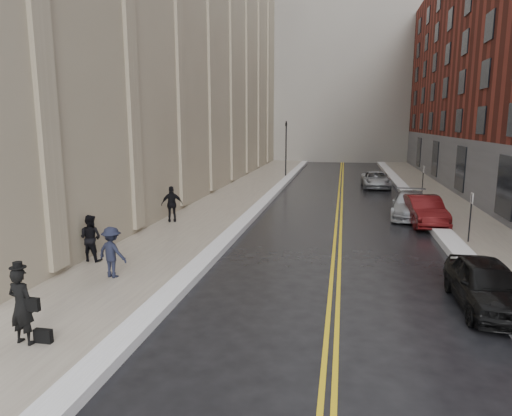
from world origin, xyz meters
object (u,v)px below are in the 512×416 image
at_px(car_black, 486,285).
at_px(pedestrian_b, 112,252).
at_px(pedestrian_a, 91,238).
at_px(pedestrian_c, 172,204).
at_px(car_maroon, 424,210).
at_px(car_silver_far, 376,180).
at_px(car_silver_near, 410,205).
at_px(pedestrian_main, 22,306).

height_order(car_black, pedestrian_b, pedestrian_b).
distance_m(pedestrian_a, pedestrian_c, 6.80).
bearing_deg(car_maroon, pedestrian_a, -149.47).
height_order(car_silver_far, pedestrian_a, pedestrian_a).
relative_size(car_black, car_silver_near, 0.86).
xyz_separation_m(car_silver_near, pedestrian_main, (-10.60, -16.99, 0.36)).
relative_size(car_silver_near, car_silver_far, 1.03).
xyz_separation_m(pedestrian_a, pedestrian_c, (0.47, 6.78, 0.06)).
relative_size(car_silver_near, pedestrian_a, 2.78).
relative_size(car_black, pedestrian_b, 2.44).
height_order(car_silver_near, pedestrian_main, pedestrian_main).
relative_size(pedestrian_main, pedestrian_a, 1.05).
relative_size(car_black, car_maroon, 0.92).
bearing_deg(car_silver_near, car_black, -80.70).
height_order(car_silver_far, pedestrian_c, pedestrian_c).
xyz_separation_m(car_black, pedestrian_c, (-12.35, 8.36, 0.37)).
bearing_deg(car_black, car_silver_far, 92.50).
height_order(pedestrian_main, pedestrian_a, pedestrian_main).
bearing_deg(car_silver_far, car_silver_near, -86.09).
bearing_deg(car_silver_near, car_maroon, -68.94).
distance_m(car_silver_far, pedestrian_main, 30.04).
xyz_separation_m(car_black, pedestrian_b, (-11.19, 0.09, 0.29)).
distance_m(pedestrian_main, pedestrian_a, 6.32).
xyz_separation_m(car_maroon, pedestrian_main, (-11.01, -15.23, 0.32)).
xyz_separation_m(car_maroon, car_silver_far, (-1.49, 13.26, -0.09)).
bearing_deg(car_silver_near, pedestrian_main, -114.23).
relative_size(car_silver_far, pedestrian_b, 2.77).
height_order(car_black, car_silver_near, car_black).
relative_size(pedestrian_a, pedestrian_b, 1.02).
relative_size(pedestrian_b, pedestrian_c, 0.92).
bearing_deg(pedestrian_a, car_black, 177.11).
xyz_separation_m(pedestrian_b, pedestrian_c, (-1.16, 8.26, 0.08)).
bearing_deg(pedestrian_a, car_maroon, -140.38).
xyz_separation_m(car_black, car_silver_far, (-1.42, 24.03, -0.05)).
relative_size(car_silver_near, pedestrian_b, 2.85).
xyz_separation_m(car_maroon, pedestrian_a, (-12.89, -9.20, 0.27)).
distance_m(pedestrian_b, pedestrian_c, 8.35).
xyz_separation_m(car_maroon, car_silver_near, (-0.42, 1.75, -0.04)).
distance_m(car_maroon, pedestrian_main, 18.80).
relative_size(car_maroon, pedestrian_b, 2.66).
relative_size(car_maroon, pedestrian_main, 2.47).
distance_m(pedestrian_a, pedestrian_b, 2.20).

